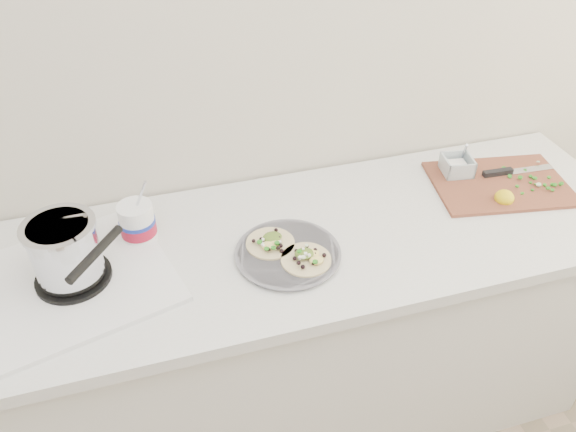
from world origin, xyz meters
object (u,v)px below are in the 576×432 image
object	(u,v)px
stove	(69,261)
taco_plate	(288,251)
cutboard	(497,179)
tub	(138,220)

from	to	relation	value
stove	taco_plate	distance (m)	0.58
stove	taco_plate	bearing A→B (deg)	-20.57
taco_plate	cutboard	world-z (taller)	cutboard
taco_plate	cutboard	size ratio (longest dim) A/B	0.63
taco_plate	tub	xyz separation A→B (m)	(-0.39, 0.19, 0.05)
stove	cutboard	xyz separation A→B (m)	(1.33, 0.09, -0.06)
cutboard	taco_plate	bearing A→B (deg)	-159.87
stove	taco_plate	size ratio (longest dim) A/B	1.94
taco_plate	stove	bearing A→B (deg)	174.15
cutboard	tub	bearing A→B (deg)	-172.93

